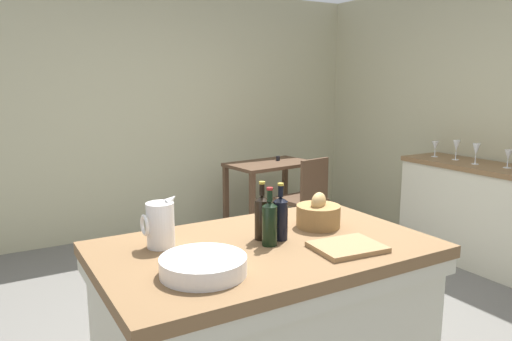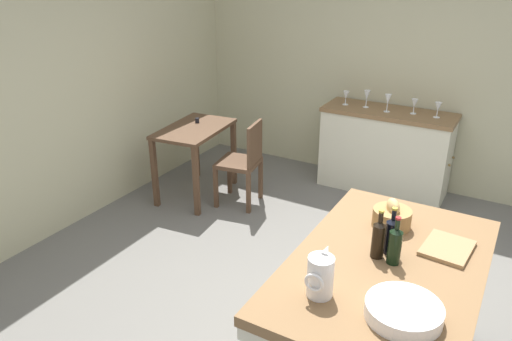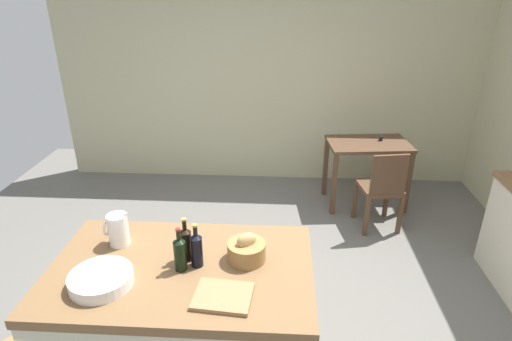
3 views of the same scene
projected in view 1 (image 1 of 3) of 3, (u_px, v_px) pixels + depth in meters
ground_plane at (275, 332)px, 3.21m from camera, size 6.76×6.76×0.00m
wall_back at (145, 113)px, 5.18m from camera, size 5.32×0.12×2.60m
island_table at (265, 322)px, 2.39m from camera, size 1.58×0.98×0.88m
side_cabinet at (476, 213)px, 4.39m from camera, size 0.52×1.39×0.91m
writing_desk at (270, 174)px, 5.24m from camera, size 0.95×0.65×0.82m
wooden_chair at (305, 198)px, 4.83m from camera, size 0.46×0.46×0.90m
pitcher at (160, 224)px, 2.25m from camera, size 0.17×0.13×0.26m
wash_bowl at (203, 266)px, 1.95m from camera, size 0.35×0.35×0.07m
bread_basket at (318, 214)px, 2.57m from camera, size 0.23×0.23×0.19m
cutting_board at (347, 247)px, 2.23m from camera, size 0.33×0.27×0.02m
wine_bottle_dark at (280, 217)px, 2.36m from camera, size 0.07×0.07×0.28m
wine_bottle_amber at (262, 216)px, 2.36m from camera, size 0.07×0.07×0.29m
wine_bottle_green at (270, 222)px, 2.28m from camera, size 0.07×0.07×0.28m
wine_glass_left at (508, 156)px, 4.09m from camera, size 0.07×0.07×0.16m
wine_glass_middle at (476, 150)px, 4.27m from camera, size 0.07×0.07×0.19m
wine_glass_right at (456, 146)px, 4.50m from camera, size 0.07×0.07×0.19m
wine_glass_far_right at (435, 146)px, 4.69m from camera, size 0.07×0.07×0.15m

